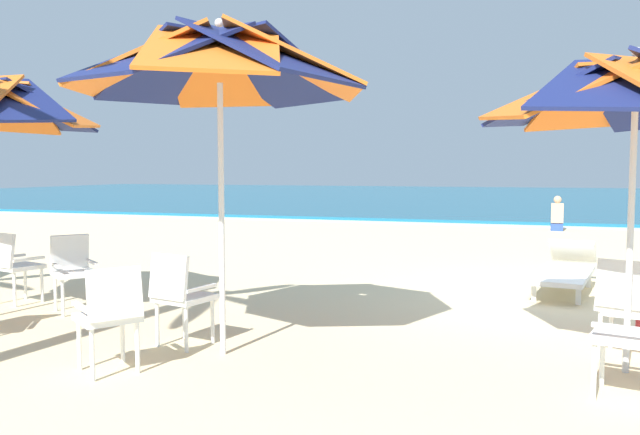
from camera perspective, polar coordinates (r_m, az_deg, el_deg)
The scene contains 13 objects.
ground_plane at distance 8.40m, azimuth 23.66°, elevation -7.13°, with size 80.00×80.00×0.00m, color beige.
sea at distance 37.26m, azimuth 19.43°, elevation 1.70°, with size 80.00×36.00×0.10m, color #19607F.
surf_foam at distance 19.00m, azimuth 20.59°, elevation -0.79°, with size 80.00×0.70×0.01m, color white.
beach_umbrella_0 at distance 5.58m, azimuth 26.35°, elevation 9.94°, with size 2.37×2.37×2.55m.
plastic_chair_0 at distance 6.04m, azimuth 25.68°, elevation -6.79°, with size 0.57×0.59×0.87m.
plastic_chair_1 at distance 5.02m, azimuth 26.48°, elevation -9.03°, with size 0.56×0.53×0.87m.
beach_umbrella_1 at distance 5.62m, azimuth -8.94°, elevation 13.33°, with size 2.58×2.58×2.88m.
plastic_chair_2 at distance 5.96m, azimuth -12.44°, elevation -6.59°, with size 0.53×0.55×0.87m.
plastic_chair_3 at distance 5.34m, azimuth -18.24°, elevation -8.01°, with size 0.63×0.62×0.87m.
plastic_chair_4 at distance 8.49m, azimuth -25.66°, elevation -3.67°, with size 0.54×0.56×0.87m.
plastic_chair_6 at distance 7.80m, azimuth -21.18°, elevation -4.21°, with size 0.63×0.62×0.87m.
sun_lounger_1 at distance 9.09m, azimuth 21.03°, elevation -4.39°, with size 0.97×2.22×0.62m.
beachgoer_seated at distance 17.96m, azimuth 20.38°, elevation -0.15°, with size 0.30×0.93×0.92m.
Camera 1 is at (-0.83, -8.20, 1.62)m, focal length 35.85 mm.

